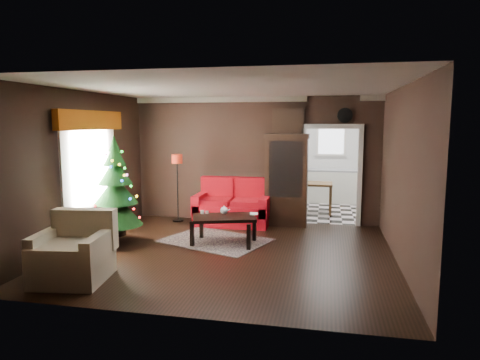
% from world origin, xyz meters
% --- Properties ---
extents(floor, '(5.50, 5.50, 0.00)m').
position_xyz_m(floor, '(0.00, 0.00, 0.00)').
color(floor, black).
rests_on(floor, ground).
extents(ceiling, '(5.50, 5.50, 0.00)m').
position_xyz_m(ceiling, '(0.00, 0.00, 2.80)').
color(ceiling, white).
rests_on(ceiling, ground).
extents(wall_back, '(5.50, 0.00, 5.50)m').
position_xyz_m(wall_back, '(0.00, 2.50, 1.40)').
color(wall_back, black).
rests_on(wall_back, ground).
extents(wall_front, '(5.50, 0.00, 5.50)m').
position_xyz_m(wall_front, '(0.00, -2.50, 1.40)').
color(wall_front, black).
rests_on(wall_front, ground).
extents(wall_left, '(0.00, 5.50, 5.50)m').
position_xyz_m(wall_left, '(-2.75, 0.00, 1.40)').
color(wall_left, black).
rests_on(wall_left, ground).
extents(wall_right, '(0.00, 5.50, 5.50)m').
position_xyz_m(wall_right, '(2.75, 0.00, 1.40)').
color(wall_right, black).
rests_on(wall_right, ground).
extents(doorway, '(1.10, 0.10, 2.10)m').
position_xyz_m(doorway, '(1.70, 2.50, 1.05)').
color(doorway, silver).
rests_on(doorway, ground).
extents(left_window, '(0.05, 1.60, 1.40)m').
position_xyz_m(left_window, '(-2.71, 0.20, 1.45)').
color(left_window, white).
rests_on(left_window, wall_left).
extents(valance, '(0.12, 2.10, 0.35)m').
position_xyz_m(valance, '(-2.63, 0.20, 2.27)').
color(valance, '#8C3E09').
rests_on(valance, wall_left).
extents(kitchen_floor, '(3.00, 3.00, 0.00)m').
position_xyz_m(kitchen_floor, '(1.70, 4.00, 0.00)').
color(kitchen_floor, silver).
rests_on(kitchen_floor, ground).
extents(kitchen_window, '(0.70, 0.06, 0.70)m').
position_xyz_m(kitchen_window, '(1.70, 5.45, 1.70)').
color(kitchen_window, white).
rests_on(kitchen_window, ground).
extents(rug, '(2.23, 1.94, 0.01)m').
position_xyz_m(rug, '(-0.43, 0.69, 0.01)').
color(rug, '#2A2128').
rests_on(rug, ground).
extents(loveseat, '(1.70, 0.90, 1.00)m').
position_xyz_m(loveseat, '(-0.40, 2.05, 0.50)').
color(loveseat, maroon).
rests_on(loveseat, ground).
extents(curio_cabinet, '(0.90, 0.45, 1.90)m').
position_xyz_m(curio_cabinet, '(0.75, 2.27, 0.95)').
color(curio_cabinet, black).
rests_on(curio_cabinet, ground).
extents(floor_lamp, '(0.27, 0.27, 1.45)m').
position_xyz_m(floor_lamp, '(-1.54, 1.70, 0.83)').
color(floor_lamp, black).
rests_on(floor_lamp, ground).
extents(christmas_tree, '(1.16, 1.16, 1.80)m').
position_xyz_m(christmas_tree, '(-2.18, 0.17, 1.05)').
color(christmas_tree, black).
rests_on(christmas_tree, ground).
extents(armchair, '(1.10, 1.10, 1.00)m').
position_xyz_m(armchair, '(-1.88, -1.70, 0.46)').
color(armchair, tan).
rests_on(armchair, ground).
extents(coffee_table, '(1.29, 0.99, 0.51)m').
position_xyz_m(coffee_table, '(-0.23, 0.53, 0.27)').
color(coffee_table, black).
rests_on(coffee_table, rug).
extents(teapot, '(0.17, 0.17, 0.15)m').
position_xyz_m(teapot, '(-0.27, 0.70, 0.60)').
color(teapot, white).
rests_on(teapot, coffee_table).
extents(cup_a, '(0.08, 0.08, 0.06)m').
position_xyz_m(cup_a, '(-0.68, 0.67, 0.55)').
color(cup_a, white).
rests_on(cup_a, coffee_table).
extents(cup_b, '(0.08, 0.08, 0.05)m').
position_xyz_m(cup_b, '(-0.60, 0.69, 0.55)').
color(cup_b, silver).
rests_on(cup_b, coffee_table).
extents(book, '(0.15, 0.04, 0.20)m').
position_xyz_m(book, '(0.21, 0.80, 0.62)').
color(book, '#8A7059').
rests_on(book, coffee_table).
extents(wall_clock, '(0.32, 0.32, 0.06)m').
position_xyz_m(wall_clock, '(1.95, 2.45, 2.38)').
color(wall_clock, white).
rests_on(wall_clock, wall_back).
extents(painting, '(0.62, 0.05, 0.52)m').
position_xyz_m(painting, '(0.75, 2.46, 2.25)').
color(painting, '#A3643E').
rests_on(painting, wall_back).
extents(kitchen_counter, '(1.80, 0.60, 0.90)m').
position_xyz_m(kitchen_counter, '(1.70, 5.20, 0.45)').
color(kitchen_counter, white).
rests_on(kitchen_counter, ground).
extents(kitchen_table, '(0.70, 0.70, 0.75)m').
position_xyz_m(kitchen_table, '(1.40, 3.70, 0.38)').
color(kitchen_table, '#5A321D').
rests_on(kitchen_table, ground).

